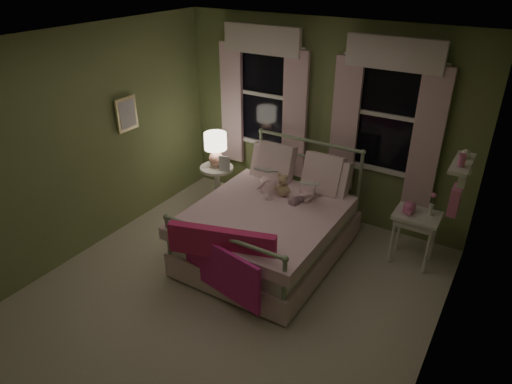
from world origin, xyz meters
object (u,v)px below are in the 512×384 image
Objects in this scene: teddy_bear at (283,187)px; table_lamp at (216,146)px; child_right at (310,179)px; nightstand_left at (217,182)px; nightstand_right at (416,221)px; bed at (271,226)px; child_left at (269,163)px.

table_lamp reaches higher than teddy_bear.
child_right reaches higher than teddy_bear.
nightstand_left is (-1.48, 0.14, -0.48)m from child_right.
nightstand_right is at bearing 16.98° from teddy_bear.
nightstand_right is at bearing 25.74° from bed.
child_right is at bearing -166.23° from nightstand_right.
nightstand_right is at bearing 3.32° from table_lamp.
nightstand_right is at bearing 3.32° from nightstand_left.
teddy_bear is at bearing -14.05° from nightstand_left.
child_left is 0.93m from table_lamp.
child_right is 1.56m from nightstand_left.
bed is 1.32m from nightstand_left.
teddy_bear is at bearing 49.59° from child_right.
bed is at bearing -25.19° from nightstand_left.
nightstand_right is (2.68, 0.16, -0.40)m from table_lamp.
child_right is 1.29m from nightstand_right.
child_left reaches higher than child_right.
teddy_bear is at bearing -163.02° from nightstand_right.
child_right reaches higher than table_lamp.
child_left is at bearing 150.50° from teddy_bear.
child_left is 1.26× the size of child_right.
child_right is (0.56, 0.00, -0.08)m from child_left.
nightstand_right is (1.77, 0.30, -0.43)m from child_left.
teddy_bear reaches higher than nightstand_left.
teddy_bear is 1.29m from nightstand_left.
child_right is 0.34m from teddy_bear.
child_right is 1.02× the size of nightstand_right.
nightstand_left is at bearing 154.81° from bed.
child_left is at bearing -170.49° from nightstand_right.
nightstand_left is at bearing 90.00° from table_lamp.
child_left is 1.84m from nightstand_right.
child_right is (0.28, 0.42, 0.51)m from bed.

